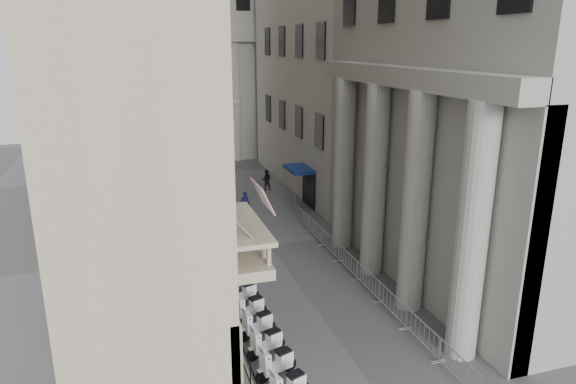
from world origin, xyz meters
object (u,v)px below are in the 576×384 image
Objects in this scene: security_tent at (200,196)px; pedestrian_a at (245,204)px; info_kiosk at (211,265)px; street_lamp at (210,147)px; pedestrian_b at (266,180)px.

pedestrian_a is at bearing 31.20° from security_tent.
info_kiosk is at bearing -94.40° from security_tent.
pedestrian_a is at bearing -49.02° from street_lamp.
security_tent is 1.96× the size of pedestrian_a.
security_tent is at bearing 32.88° from pedestrian_a.
street_lamp is 7.79m from pedestrian_b.
info_kiosk is at bearing -105.51° from street_lamp.
pedestrian_a is (1.99, -1.87, -3.87)m from street_lamp.
pedestrian_b is (3.20, 6.17, -0.03)m from pedestrian_a.
pedestrian_a is at bearing 78.96° from info_kiosk.
pedestrian_b is at bearing 76.89° from info_kiosk.
info_kiosk is 1.06× the size of pedestrian_a.
pedestrian_b is (6.60, 8.23, -1.53)m from security_tent.
pedestrian_a is 1.04× the size of pedestrian_b.
security_tent is 4.24m from pedestrian_a.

